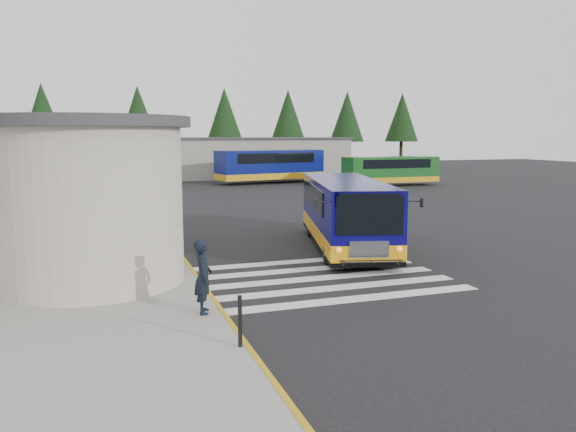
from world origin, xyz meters
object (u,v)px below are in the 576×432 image
object	(u,v)px
far_bus_a	(270,165)
far_bus_b	(391,170)
pedestrian_a	(203,276)
transit_bus	(346,216)
pedestrian_b	(126,255)
bollard	(240,321)

from	to	relation	value
far_bus_a	far_bus_b	size ratio (longest dim) A/B	1.23
pedestrian_a	far_bus_a	bearing A→B (deg)	-10.81
pedestrian_a	far_bus_a	world-z (taller)	far_bus_a
transit_bus	far_bus_b	size ratio (longest dim) A/B	1.14
pedestrian_a	far_bus_b	distance (m)	38.00
pedestrian_b	far_bus_b	distance (m)	36.48
transit_bus	pedestrian_a	bearing A→B (deg)	-120.46
transit_bus	far_bus_a	world-z (taller)	far_bus_a
pedestrian_a	far_bus_a	xyz separation A→B (m)	(13.09, 37.08, 0.65)
pedestrian_a	bollard	size ratio (longest dim) A/B	1.68
pedestrian_b	far_bus_b	xyz separation A→B (m)	(23.90, 27.55, 0.40)
transit_bus	far_bus_b	distance (m)	28.47
transit_bus	pedestrian_b	xyz separation A→B (m)	(-8.53, -3.59, -0.25)
pedestrian_a	bollard	distance (m)	2.47
pedestrian_a	far_bus_b	bearing A→B (deg)	-27.25
bollard	far_bus_a	bearing A→B (deg)	72.06
pedestrian_b	far_bus_a	size ratio (longest dim) A/B	0.17
pedestrian_b	pedestrian_a	bearing A→B (deg)	11.26
transit_bus	pedestrian_a	size ratio (longest dim) A/B	5.42
bollard	far_bus_a	distance (m)	41.53
transit_bus	pedestrian_a	xyz separation A→B (m)	(-6.90, -6.82, -0.23)
transit_bus	pedestrian_b	bearing A→B (deg)	-142.31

